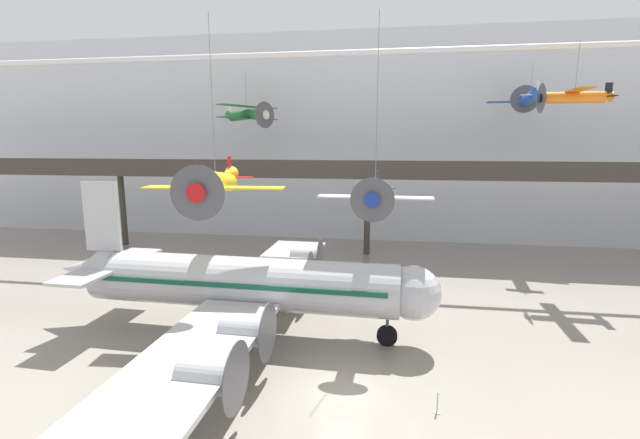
{
  "coord_description": "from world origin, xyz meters",
  "views": [
    {
      "loc": [
        1.91,
        -20.05,
        12.73
      ],
      "look_at": [
        -2.51,
        8.91,
        7.41
      ],
      "focal_mm": 24.0,
      "sensor_mm": 36.0,
      "label": 1
    }
  ],
  "objects_px": {
    "suspended_plane_white_twin": "(375,192)",
    "suspended_plane_blue_trainer": "(530,98)",
    "suspended_plane_yellow_lowwing": "(216,182)",
    "suspended_plane_orange_highwing": "(574,97)",
    "airliner_silver_main": "(240,283)",
    "suspended_plane_green_biplane": "(247,114)",
    "stanchion_barrier": "(437,406)"
  },
  "relations": [
    {
      "from": "suspended_plane_orange_highwing",
      "to": "suspended_plane_blue_trainer",
      "type": "xyz_separation_m",
      "value": [
        -0.56,
        9.48,
        0.83
      ]
    },
    {
      "from": "suspended_plane_orange_highwing",
      "to": "suspended_plane_blue_trainer",
      "type": "relative_size",
      "value": 0.81
    },
    {
      "from": "stanchion_barrier",
      "to": "suspended_plane_orange_highwing",
      "type": "bearing_deg",
      "value": 58.26
    },
    {
      "from": "suspended_plane_green_biplane",
      "to": "suspended_plane_yellow_lowwing",
      "type": "distance_m",
      "value": 23.76
    },
    {
      "from": "airliner_silver_main",
      "to": "suspended_plane_orange_highwing",
      "type": "relative_size",
      "value": 4.32
    },
    {
      "from": "airliner_silver_main",
      "to": "suspended_plane_white_twin",
      "type": "height_order",
      "value": "suspended_plane_white_twin"
    },
    {
      "from": "suspended_plane_green_biplane",
      "to": "suspended_plane_blue_trainer",
      "type": "relative_size",
      "value": 0.9
    },
    {
      "from": "suspended_plane_blue_trainer",
      "to": "stanchion_barrier",
      "type": "xyz_separation_m",
      "value": [
        -12.02,
        -29.8,
        -16.92
      ]
    },
    {
      "from": "suspended_plane_blue_trainer",
      "to": "stanchion_barrier",
      "type": "height_order",
      "value": "suspended_plane_blue_trainer"
    },
    {
      "from": "airliner_silver_main",
      "to": "suspended_plane_yellow_lowwing",
      "type": "distance_m",
      "value": 6.87
    },
    {
      "from": "suspended_plane_white_twin",
      "to": "suspended_plane_blue_trainer",
      "type": "relative_size",
      "value": 1.46
    },
    {
      "from": "suspended_plane_blue_trainer",
      "to": "stanchion_barrier",
      "type": "distance_m",
      "value": 36.32
    },
    {
      "from": "suspended_plane_green_biplane",
      "to": "suspended_plane_orange_highwing",
      "type": "bearing_deg",
      "value": 13.42
    },
    {
      "from": "suspended_plane_yellow_lowwing",
      "to": "suspended_plane_blue_trainer",
      "type": "height_order",
      "value": "suspended_plane_blue_trainer"
    },
    {
      "from": "suspended_plane_yellow_lowwing",
      "to": "suspended_plane_green_biplane",
      "type": "bearing_deg",
      "value": -171.5
    },
    {
      "from": "stanchion_barrier",
      "to": "suspended_plane_blue_trainer",
      "type": "bearing_deg",
      "value": 68.04
    },
    {
      "from": "suspended_plane_white_twin",
      "to": "suspended_plane_yellow_lowwing",
      "type": "relative_size",
      "value": 1.01
    },
    {
      "from": "suspended_plane_orange_highwing",
      "to": "suspended_plane_yellow_lowwing",
      "type": "relative_size",
      "value": 0.56
    },
    {
      "from": "suspended_plane_white_twin",
      "to": "suspended_plane_blue_trainer",
      "type": "xyz_separation_m",
      "value": [
        15.37,
        21.24,
        7.7
      ]
    },
    {
      "from": "suspended_plane_white_twin",
      "to": "suspended_plane_green_biplane",
      "type": "height_order",
      "value": "suspended_plane_green_biplane"
    },
    {
      "from": "suspended_plane_orange_highwing",
      "to": "suspended_plane_yellow_lowwing",
      "type": "height_order",
      "value": "suspended_plane_orange_highwing"
    },
    {
      "from": "suspended_plane_yellow_lowwing",
      "to": "suspended_plane_white_twin",
      "type": "bearing_deg",
      "value": 91.34
    },
    {
      "from": "airliner_silver_main",
      "to": "stanchion_barrier",
      "type": "bearing_deg",
      "value": -28.0
    },
    {
      "from": "suspended_plane_green_biplane",
      "to": "suspended_plane_blue_trainer",
      "type": "height_order",
      "value": "same"
    },
    {
      "from": "suspended_plane_white_twin",
      "to": "suspended_plane_orange_highwing",
      "type": "relative_size",
      "value": 1.8
    },
    {
      "from": "suspended_plane_white_twin",
      "to": "stanchion_barrier",
      "type": "relative_size",
      "value": 11.55
    },
    {
      "from": "airliner_silver_main",
      "to": "suspended_plane_white_twin",
      "type": "bearing_deg",
      "value": 12.55
    },
    {
      "from": "airliner_silver_main",
      "to": "suspended_plane_yellow_lowwing",
      "type": "xyz_separation_m",
      "value": [
        -1.63,
        0.65,
        6.65
      ]
    },
    {
      "from": "airliner_silver_main",
      "to": "suspended_plane_yellow_lowwing",
      "type": "height_order",
      "value": "suspended_plane_yellow_lowwing"
    },
    {
      "from": "suspended_plane_white_twin",
      "to": "suspended_plane_green_biplane",
      "type": "bearing_deg",
      "value": -142.08
    },
    {
      "from": "suspended_plane_white_twin",
      "to": "suspended_plane_orange_highwing",
      "type": "bearing_deg",
      "value": 128.55
    },
    {
      "from": "suspended_plane_blue_trainer",
      "to": "stanchion_barrier",
      "type": "bearing_deg",
      "value": 164.42
    }
  ]
}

